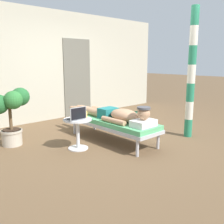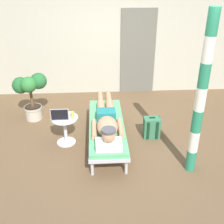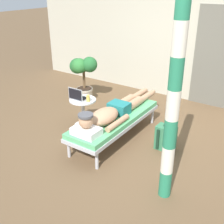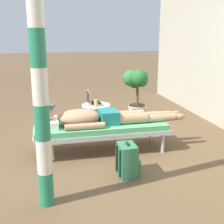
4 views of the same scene
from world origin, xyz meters
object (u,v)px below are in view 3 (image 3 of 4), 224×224
porch_post (173,105)px  lounge_chair (115,120)px  person_reclining (112,112)px  drink_glass (88,98)px  side_table (83,108)px  laptop (78,96)px  potted_plant (83,73)px  backpack (166,138)px

porch_post → lounge_chair: bearing=147.6°
person_reclining → drink_glass: bearing=168.7°
lounge_chair → side_table: size_ratio=3.69×
side_table → porch_post: bearing=-23.5°
person_reclining → laptop: (-0.80, 0.09, 0.06)m
person_reclining → laptop: bearing=173.3°
laptop → drink_glass: (0.21, 0.02, 0.00)m
drink_glass → potted_plant: bearing=133.2°
drink_glass → side_table: bearing=169.5°
lounge_chair → porch_post: bearing=-32.4°
side_table → potted_plant: potted_plant is taller
backpack → porch_post: (0.44, -0.99, 1.04)m
side_table → lounge_chair: bearing=-4.9°
laptop → backpack: size_ratio=0.73×
person_reclining → drink_glass: size_ratio=18.32×
person_reclining → backpack: bearing=16.4°
side_table → laptop: (-0.06, -0.05, 0.23)m
lounge_chair → drink_glass: size_ratio=16.28×
laptop → drink_glass: size_ratio=2.62×
lounge_chair → potted_plant: potted_plant is taller
person_reclining → potted_plant: (-1.49, 1.08, 0.13)m
person_reclining → side_table: person_reclining is taller
drink_glass → person_reclining: bearing=-11.3°
laptop → potted_plant: size_ratio=0.30×
person_reclining → drink_glass: (-0.59, 0.12, 0.06)m
laptop → drink_glass: bearing=6.4°
lounge_chair → person_reclining: (-0.00, -0.08, 0.17)m
person_reclining → lounge_chair: bearing=90.0°
potted_plant → porch_post: porch_post is taller
person_reclining → porch_post: (1.29, -0.74, 0.71)m
person_reclining → side_table: bearing=168.9°
lounge_chair → person_reclining: 0.19m
side_table → laptop: size_ratio=1.69×
potted_plant → porch_post: size_ratio=0.41×
lounge_chair → backpack: backpack is taller
drink_glass → potted_plant: 1.32m
drink_glass → porch_post: 2.16m
drink_glass → backpack: size_ratio=0.28×
lounge_chair → potted_plant: size_ratio=1.89×
laptop → backpack: 1.70m
lounge_chair → drink_glass: bearing=176.5°
person_reclining → laptop: size_ratio=7.00×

